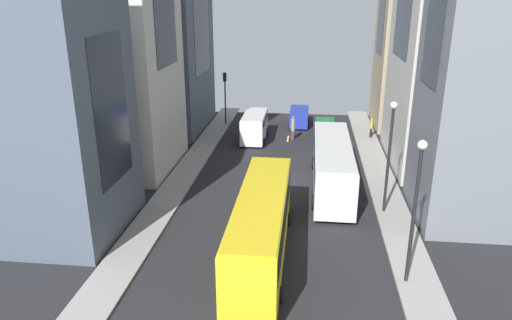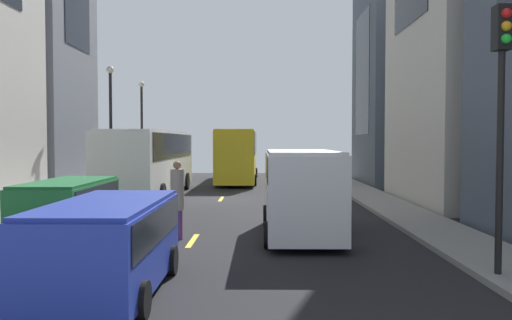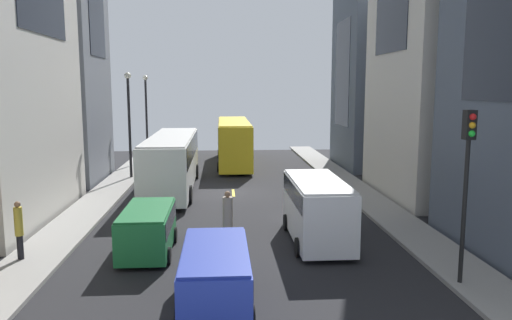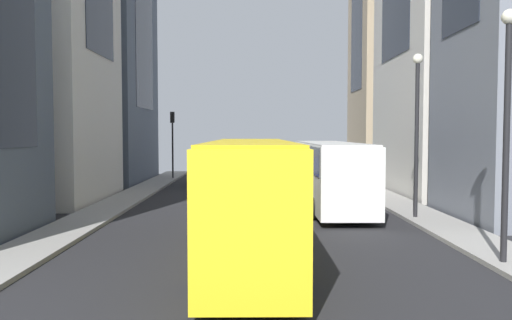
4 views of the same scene
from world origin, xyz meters
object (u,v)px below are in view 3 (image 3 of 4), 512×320
object	(u,v)px
car_blue_1	(215,273)
pedestrian_walking_far	(228,218)
car_green_0	(148,227)
traffic_light_near_corner	(467,163)
city_bus_white	(172,158)
pedestrian_waiting_curb	(19,228)
delivery_van_white	(317,206)
streetcar_yellow	(234,139)

from	to	relation	value
car_blue_1	pedestrian_walking_far	bearing A→B (deg)	85.36
car_green_0	pedestrian_walking_far	bearing A→B (deg)	6.76
car_blue_1	traffic_light_near_corner	distance (m)	8.30
city_bus_white	pedestrian_waiting_curb	xyz separation A→B (m)	(-4.21, -12.67, -0.71)
delivery_van_white	car_blue_1	distance (m)	7.12
traffic_light_near_corner	city_bus_white	bearing A→B (deg)	123.55
streetcar_yellow	delivery_van_white	bearing A→B (deg)	-82.33
city_bus_white	car_blue_1	bearing A→B (deg)	-80.47
pedestrian_waiting_curb	car_blue_1	bearing A→B (deg)	-161.74
car_green_0	pedestrian_walking_far	world-z (taller)	pedestrian_walking_far
car_green_0	pedestrian_waiting_curb	xyz separation A→B (m)	(-4.41, -0.78, 0.27)
streetcar_yellow	pedestrian_waiting_curb	size ratio (longest dim) A/B	5.78
delivery_van_white	traffic_light_near_corner	size ratio (longest dim) A/B	1.02
city_bus_white	traffic_light_near_corner	size ratio (longest dim) A/B	2.23
pedestrian_walking_far	traffic_light_near_corner	world-z (taller)	traffic_light_near_corner
pedestrian_walking_far	pedestrian_waiting_curb	distance (m)	7.54
delivery_van_white	pedestrian_walking_far	bearing A→B (deg)	-171.08
car_green_0	pedestrian_walking_far	size ratio (longest dim) A/B	1.78
delivery_van_white	car_blue_1	xyz separation A→B (m)	(-4.06, -5.83, -0.48)
car_blue_1	pedestrian_waiting_curb	world-z (taller)	pedestrian_waiting_curb
delivery_van_white	car_green_0	bearing A→B (deg)	-172.06
car_blue_1	delivery_van_white	bearing A→B (deg)	55.16
streetcar_yellow	delivery_van_white	size ratio (longest dim) A/B	2.20
city_bus_white	delivery_van_white	xyz separation A→B (m)	(6.88, -10.96, -0.50)
pedestrian_waiting_curb	car_green_0	bearing A→B (deg)	-121.32
streetcar_yellow	pedestrian_walking_far	world-z (taller)	streetcar_yellow
city_bus_white	pedestrian_walking_far	distance (m)	12.00
delivery_van_white	car_green_0	distance (m)	6.76
pedestrian_walking_far	car_green_0	bearing A→B (deg)	-110.59
traffic_light_near_corner	delivery_van_white	bearing A→B (deg)	126.58
car_green_0	delivery_van_white	bearing A→B (deg)	7.94
city_bus_white	car_green_0	xyz separation A→B (m)	(0.20, -11.89, -0.98)
pedestrian_walking_far	pedestrian_waiting_curb	xyz separation A→B (m)	(-7.45, -1.14, 0.09)
car_green_0	pedestrian_waiting_curb	bearing A→B (deg)	-169.94
delivery_van_white	car_green_0	size ratio (longest dim) A/B	1.36
car_green_0	traffic_light_near_corner	world-z (taller)	traffic_light_near_corner
streetcar_yellow	pedestrian_walking_far	bearing A→B (deg)	-92.11
car_green_0	traffic_light_near_corner	distance (m)	11.45
streetcar_yellow	car_green_0	world-z (taller)	streetcar_yellow
pedestrian_walking_far	pedestrian_waiting_curb	size ratio (longest dim) A/B	1.08
car_green_0	pedestrian_walking_far	distance (m)	3.07
city_bus_white	car_blue_1	world-z (taller)	city_bus_white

